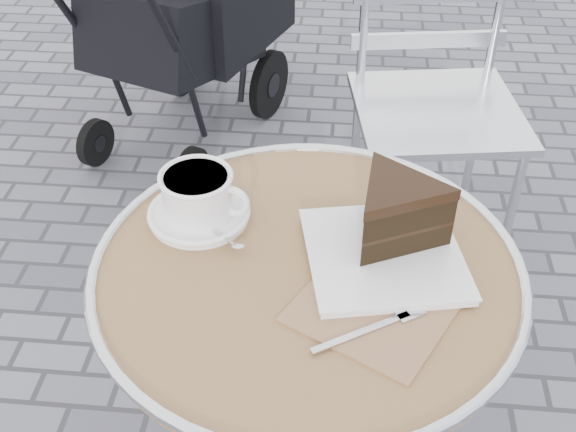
# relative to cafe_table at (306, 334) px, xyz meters

# --- Properties ---
(cafe_table) EXTENTS (0.72, 0.72, 0.74)m
(cafe_table) POSITION_rel_cafe_table_xyz_m (0.00, 0.00, 0.00)
(cafe_table) COLOR silver
(cafe_table) RESTS_ON ground
(cappuccino_set) EXTENTS (0.18, 0.19, 0.09)m
(cappuccino_set) POSITION_rel_cafe_table_xyz_m (-0.20, 0.11, 0.21)
(cappuccino_set) COLOR white
(cappuccino_set) RESTS_ON cafe_table
(cake_plate_set) EXTENTS (0.31, 0.40, 0.13)m
(cake_plate_set) POSITION_rel_cafe_table_xyz_m (0.14, 0.05, 0.23)
(cake_plate_set) COLOR #946A51
(cake_plate_set) RESTS_ON cafe_table
(bistro_chair) EXTENTS (0.51, 0.51, 0.99)m
(bistro_chair) POSITION_rel_cafe_table_xyz_m (0.28, 0.99, 0.05)
(bistro_chair) COLOR silver
(bistro_chair) RESTS_ON ground
(baby_stroller) EXTENTS (0.75, 1.06, 1.01)m
(baby_stroller) POSITION_rel_cafe_table_xyz_m (-0.54, 1.53, -0.11)
(baby_stroller) COLOR black
(baby_stroller) RESTS_ON ground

